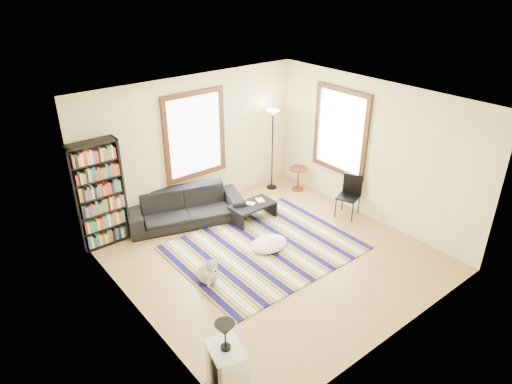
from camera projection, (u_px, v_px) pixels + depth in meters
floor at (273, 259)px, 8.17m from camera, size 5.00×5.00×0.10m
ceiling at (277, 100)px, 6.86m from camera, size 5.00×5.00×0.10m
wall_back at (193, 144)px, 9.29m from camera, size 5.00×0.10×2.80m
wall_front at (407, 256)px, 5.74m from camera, size 5.00×0.10×2.80m
wall_left at (131, 239)px, 6.09m from camera, size 0.10×5.00×2.80m
wall_right at (373, 151)px, 8.94m from camera, size 0.10×5.00×2.80m
window_back at (195, 135)px, 9.14m from camera, size 1.20×0.06×1.60m
window_right at (341, 131)px, 9.36m from camera, size 0.06×1.20×1.60m
rug at (264, 247)px, 8.39m from camera, size 3.18×2.54×0.02m
sofa at (185, 207)px, 9.10m from camera, size 2.44×1.55×0.66m
bookshelf at (98, 195)px, 8.12m from camera, size 0.90×0.30×2.00m
coffee_table at (253, 212)px, 9.24m from camera, size 0.96×0.62×0.36m
book_a at (249, 205)px, 9.10m from camera, size 0.24×0.22×0.02m
book_b at (257, 201)px, 9.27m from camera, size 0.20×0.23×0.02m
floor_cushion at (269, 244)px, 8.35m from camera, size 0.77×0.60×0.18m
floor_lamp at (272, 150)px, 10.22m from camera, size 0.35×0.35×1.86m
side_table at (298, 179)px, 10.44m from camera, size 0.51×0.51×0.54m
folding_chair at (348, 197)px, 9.28m from camera, size 0.53×0.52×0.86m
white_cabinet at (227, 370)px, 5.44m from camera, size 0.49×0.58×0.70m
table_lamp at (225, 336)px, 5.20m from camera, size 0.31×0.31×0.38m
dog at (207, 269)px, 7.40m from camera, size 0.42×0.55×0.51m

